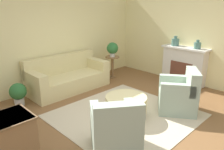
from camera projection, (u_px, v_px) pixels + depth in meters
ground_plane at (125, 116)px, 4.66m from camera, size 16.00×16.00×0.00m
wall_back at (54, 37)px, 6.03m from camera, size 9.22×0.12×2.80m
wall_right at (195, 36)px, 6.20m from camera, size 0.12×9.79×2.80m
rug at (125, 115)px, 4.66m from camera, size 2.68×2.59×0.01m
couch at (68, 78)px, 6.02m from camera, size 2.19×0.94×0.93m
armchair_left at (115, 131)px, 3.41m from camera, size 1.04×1.05×0.94m
armchair_right at (179, 95)px, 4.75m from camera, size 1.04×1.05×0.94m
ottoman_table at (126, 103)px, 4.57m from camera, size 0.87×0.87×0.43m
side_table at (112, 64)px, 6.96m from camera, size 0.44×0.44×0.69m
fireplace at (184, 65)px, 6.38m from camera, size 0.44×1.33×1.10m
vase_mantel_near at (175, 42)px, 6.40m from camera, size 0.22×0.22×0.28m
vase_mantel_far at (197, 45)px, 5.96m from camera, size 0.19×0.19×0.24m
potted_plant_on_side_table at (112, 49)px, 6.81m from camera, size 0.36×0.36×0.45m
potted_plant_floor at (18, 93)px, 5.04m from camera, size 0.39×0.39×0.54m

